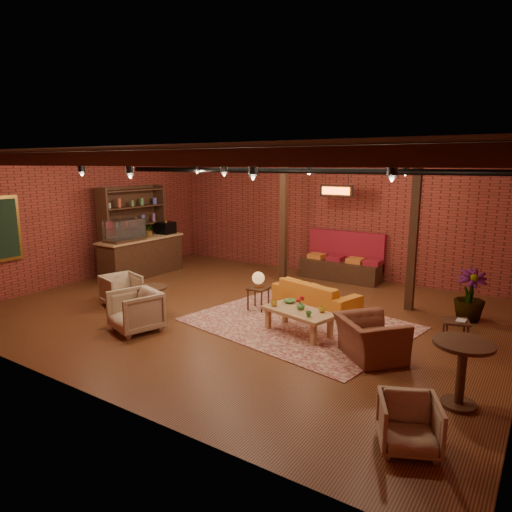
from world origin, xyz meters
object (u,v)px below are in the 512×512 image
Objects in this scene: armchair_b at (135,309)px; plant_tall at (475,244)px; side_table_lamp at (258,281)px; round_table_left at (151,297)px; coffee_table at (298,312)px; side_table_book at (456,322)px; armchair_far at (409,422)px; armchair_a at (121,288)px; sofa at (316,294)px; armchair_right at (370,331)px; round_table_right at (462,363)px.

armchair_b is 6.46m from plant_tall.
plant_tall is (4.99, 3.95, 1.10)m from armchair_b.
round_table_left is at bearing -131.74° from side_table_lamp.
coffee_table is 2.96m from armchair_b.
armchair_far is at bearing -87.85° from side_table_book.
coffee_table is at bearing 47.94° from armchair_b.
armchair_a is (-2.64, -1.35, -0.25)m from side_table_lamp.
round_table_left is 0.88× the size of armchair_a.
side_table_lamp is 4.24m from plant_tall.
coffee_table is 3.64m from plant_tall.
side_table_lamp reaches higher than coffee_table.
sofa is 2.59× the size of armchair_a.
plant_tall reaches higher than armchair_right.
round_table_right reaches higher than armchair_b.
side_table_book is at bearing 20.90° from coffee_table.
sofa is 1.29m from side_table_lamp.
round_table_right reaches higher than armchair_far.
armchair_right is at bearing -129.10° from side_table_book.
plant_tall is (-0.44, 3.55, 0.94)m from round_table_right.
round_table_right is (5.67, -0.22, 0.13)m from round_table_left.
armchair_far is at bearing 161.58° from armchair_right.
armchair_far is (2.59, -2.35, -0.08)m from coffee_table.
coffee_table is at bearing 159.03° from round_table_right.
side_table_book is (6.44, 1.56, 0.04)m from armchair_a.
plant_tall is at bearing -148.34° from sofa.
armchair_a is at bearing -166.42° from side_table_book.
side_table_lamp reaches higher than armchair_far.
armchair_a reaches higher than round_table_left.
armchair_right is at bearing 151.44° from round_table_right.
round_table_left is 0.77× the size of round_table_right.
plant_tall is (-0.02, 1.51, 1.10)m from side_table_book.
round_table_right is (3.32, -2.70, 0.29)m from sofa.
round_table_right is at bearing 51.74° from armchair_far.
coffee_table is at bearing -28.93° from side_table_lamp.
armchair_far is 0.21× the size of plant_tall.
coffee_table is at bearing 17.62° from round_table_left.
plant_tall reaches higher than side_table_book.
sofa is 2.36× the size of side_table_lamp.
armchair_b is 0.96× the size of round_table_right.
round_table_left is 0.65× the size of armchair_right.
coffee_table is 1.48m from armchair_right.
coffee_table is 1.64× the size of round_table_right.
armchair_right reaches higher than round_table_left.
round_table_left is at bearing -86.50° from armchair_a.
armchair_a is 1.18× the size of armchair_far.
armchair_b is at bearing -105.56° from armchair_a.
armchair_b reaches higher than round_table_left.
plant_tall reaches higher than armchair_a.
armchair_b is at bearing 145.70° from armchair_far.
side_table_book is 0.60× the size of round_table_right.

